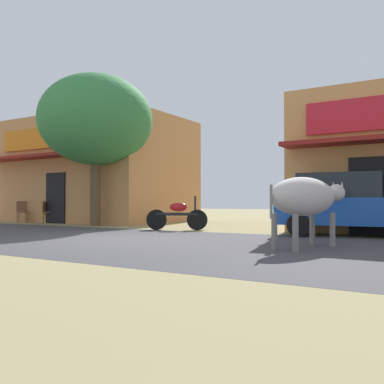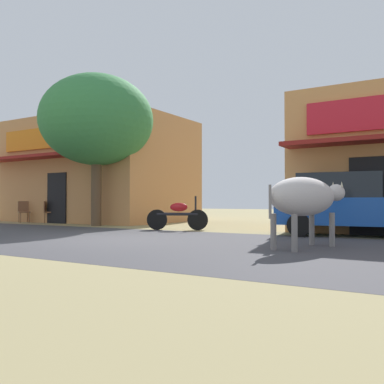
{
  "view_description": "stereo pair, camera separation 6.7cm",
  "coord_description": "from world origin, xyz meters",
  "px_view_note": "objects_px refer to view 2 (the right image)",
  "views": [
    {
      "loc": [
        6.88,
        -7.74,
        0.9
      ],
      "look_at": [
        1.23,
        1.63,
        1.15
      ],
      "focal_mm": 39.88,
      "sensor_mm": 36.0,
      "label": 1
    },
    {
      "loc": [
        6.93,
        -7.71,
        0.9
      ],
      "look_at": [
        1.23,
        1.63,
        1.15
      ],
      "focal_mm": 39.88,
      "sensor_mm": 36.0,
      "label": 2
    }
  ],
  "objects_px": {
    "parked_motorcycle": "(178,215)",
    "cow_far_dark": "(305,197)",
    "cafe_chair_near_tree": "(47,211)",
    "roadside_tree": "(97,120)",
    "parked_hatchback_car": "(348,204)",
    "cafe_chair_by_doorway": "(24,211)"
  },
  "relations": [
    {
      "from": "roadside_tree",
      "to": "cafe_chair_by_doorway",
      "type": "xyz_separation_m",
      "value": [
        -4.38,
        0.16,
        -3.43
      ]
    },
    {
      "from": "parked_hatchback_car",
      "to": "cafe_chair_near_tree",
      "type": "xyz_separation_m",
      "value": [
        -12.25,
        0.47,
        -0.33
      ]
    },
    {
      "from": "cow_far_dark",
      "to": "cafe_chair_by_doorway",
      "type": "height_order",
      "value": "cow_far_dark"
    },
    {
      "from": "parked_motorcycle",
      "to": "cafe_chair_near_tree",
      "type": "bearing_deg",
      "value": 172.95
    },
    {
      "from": "roadside_tree",
      "to": "cafe_chair_near_tree",
      "type": "relative_size",
      "value": 6.14
    },
    {
      "from": "roadside_tree",
      "to": "parked_hatchback_car",
      "type": "distance_m",
      "value": 9.52
    },
    {
      "from": "parked_motorcycle",
      "to": "cafe_chair_by_doorway",
      "type": "height_order",
      "value": "parked_motorcycle"
    },
    {
      "from": "cow_far_dark",
      "to": "cafe_chair_by_doorway",
      "type": "distance_m",
      "value": 13.78
    },
    {
      "from": "parked_motorcycle",
      "to": "cow_far_dark",
      "type": "bearing_deg",
      "value": -31.64
    },
    {
      "from": "parked_hatchback_car",
      "to": "cafe_chair_by_doorway",
      "type": "distance_m",
      "value": 13.38
    },
    {
      "from": "parked_motorcycle",
      "to": "cafe_chair_near_tree",
      "type": "distance_m",
      "value": 7.23
    },
    {
      "from": "parked_hatchback_car",
      "to": "cafe_chair_by_doorway",
      "type": "bearing_deg",
      "value": 179.33
    },
    {
      "from": "roadside_tree",
      "to": "parked_motorcycle",
      "type": "relative_size",
      "value": 3.11
    },
    {
      "from": "parked_motorcycle",
      "to": "cow_far_dark",
      "type": "height_order",
      "value": "cow_far_dark"
    },
    {
      "from": "parked_motorcycle",
      "to": "cow_far_dark",
      "type": "relative_size",
      "value": 0.7
    },
    {
      "from": "parked_hatchback_car",
      "to": "cafe_chair_near_tree",
      "type": "bearing_deg",
      "value": 177.82
    },
    {
      "from": "cow_far_dark",
      "to": "cafe_chair_near_tree",
      "type": "xyz_separation_m",
      "value": [
        -12.15,
        3.95,
        -0.47
      ]
    },
    {
      "from": "parked_hatchback_car",
      "to": "cow_far_dark",
      "type": "height_order",
      "value": "parked_hatchback_car"
    },
    {
      "from": "cow_far_dark",
      "to": "cafe_chair_by_doorway",
      "type": "xyz_separation_m",
      "value": [
        -13.28,
        3.64,
        -0.47
      ]
    },
    {
      "from": "roadside_tree",
      "to": "cafe_chair_near_tree",
      "type": "height_order",
      "value": "roadside_tree"
    },
    {
      "from": "parked_motorcycle",
      "to": "cow_far_dark",
      "type": "xyz_separation_m",
      "value": [
        4.97,
        -3.06,
        0.51
      ]
    },
    {
      "from": "roadside_tree",
      "to": "cafe_chair_near_tree",
      "type": "bearing_deg",
      "value": 171.82
    }
  ]
}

